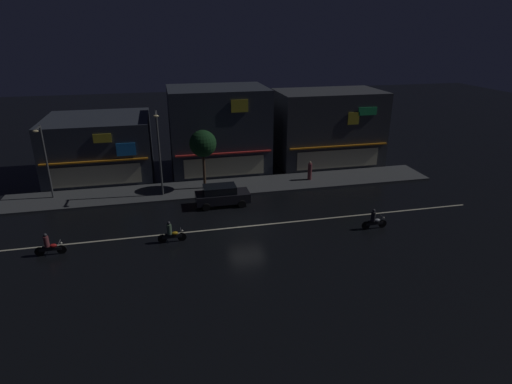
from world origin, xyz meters
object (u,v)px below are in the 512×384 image
at_px(motorcycle_following, 171,233).
at_px(pedestrian_on_sidewalk, 310,171).
at_px(motorcycle_lead, 49,246).
at_px(streetlamp_mid, 159,147).
at_px(streetlamp_west, 45,156).
at_px(parked_car_near_kerb, 222,195).
at_px(traffic_cone, 209,200).
at_px(motorcycle_opposite_lane, 374,220).

bearing_deg(motorcycle_following, pedestrian_on_sidewalk, -145.29).
bearing_deg(motorcycle_lead, pedestrian_on_sidewalk, -162.15).
relative_size(streetlamp_mid, pedestrian_on_sidewalk, 4.07).
xyz_separation_m(streetlamp_west, streetlamp_mid, (8.99, -1.40, 0.54)).
height_order(parked_car_near_kerb, traffic_cone, parked_car_near_kerb).
distance_m(motorcycle_following, traffic_cone, 6.98).
xyz_separation_m(parked_car_near_kerb, motorcycle_lead, (-11.78, -5.53, -0.24)).
height_order(pedestrian_on_sidewalk, traffic_cone, pedestrian_on_sidewalk).
bearing_deg(traffic_cone, parked_car_near_kerb, -35.06).
xyz_separation_m(motorcycle_lead, motorcycle_opposite_lane, (21.72, -1.10, 0.00)).
bearing_deg(streetlamp_west, traffic_cone, -15.36).
xyz_separation_m(pedestrian_on_sidewalk, motorcycle_opposite_lane, (1.09, -10.51, -0.32)).
bearing_deg(parked_car_near_kerb, pedestrian_on_sidewalk, 23.71).
height_order(parked_car_near_kerb, motorcycle_lead, parked_car_near_kerb).
height_order(streetlamp_mid, motorcycle_opposite_lane, streetlamp_mid).
bearing_deg(traffic_cone, streetlamp_west, 164.64).
bearing_deg(motorcycle_following, motorcycle_opposite_lane, 174.46).
xyz_separation_m(pedestrian_on_sidewalk, parked_car_near_kerb, (-8.84, -3.88, -0.08)).
relative_size(streetlamp_mid, motorcycle_opposite_lane, 3.78).
bearing_deg(streetlamp_west, motorcycle_opposite_lane, -24.61).
relative_size(pedestrian_on_sidewalk, traffic_cone, 3.20).
bearing_deg(streetlamp_west, motorcycle_lead, -79.32).
xyz_separation_m(parked_car_near_kerb, motorcycle_following, (-4.22, -5.49, -0.24)).
bearing_deg(streetlamp_mid, streetlamp_west, 171.17).
bearing_deg(motorcycle_following, motorcycle_lead, -0.57).
relative_size(parked_car_near_kerb, traffic_cone, 7.82).
bearing_deg(motorcycle_opposite_lane, streetlamp_west, -28.03).
bearing_deg(motorcycle_following, traffic_cone, -118.64).
relative_size(pedestrian_on_sidewalk, motorcycle_following, 0.93).
bearing_deg(pedestrian_on_sidewalk, parked_car_near_kerb, -133.33).
distance_m(streetlamp_west, pedestrian_on_sidewalk, 22.64).
relative_size(streetlamp_west, motorcycle_following, 3.23).
bearing_deg(parked_car_near_kerb, traffic_cone, 144.94).
relative_size(parked_car_near_kerb, motorcycle_opposite_lane, 2.26).
distance_m(streetlamp_mid, parked_car_near_kerb, 6.42).
height_order(motorcycle_lead, motorcycle_opposite_lane, same).
distance_m(parked_car_near_kerb, motorcycle_following, 6.93).
distance_m(pedestrian_on_sidewalk, parked_car_near_kerb, 9.66).
relative_size(motorcycle_lead, motorcycle_opposite_lane, 1.00).
height_order(motorcycle_lead, traffic_cone, motorcycle_lead).
distance_m(pedestrian_on_sidewalk, motorcycle_following, 16.08).
bearing_deg(streetlamp_west, parked_car_near_kerb, -16.98).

